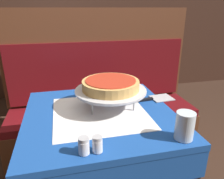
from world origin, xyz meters
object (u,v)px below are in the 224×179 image
at_px(napkin_holder, 112,82).
at_px(condiment_caddy, 62,49).
at_px(dining_table_front, 100,130).
at_px(dining_table_rear, 58,61).
at_px(pizza_pan_stand, 111,91).
at_px(booth_bench, 102,115).
at_px(pepper_shaker, 97,144).
at_px(salt_shaker, 84,146).
at_px(deep_dish_pizza, 111,85).
at_px(pizza_server, 153,99).
at_px(water_glass_near, 185,126).

bearing_deg(napkin_holder, condiment_caddy, 101.48).
height_order(dining_table_front, dining_table_rear, dining_table_front).
bearing_deg(pizza_pan_stand, booth_bench, 83.45).
xyz_separation_m(pepper_shaker, condiment_caddy, (-0.08, 2.00, -0.01)).
bearing_deg(booth_bench, salt_shaker, -104.21).
xyz_separation_m(deep_dish_pizza, napkin_holder, (0.07, 0.27, -0.08)).
bearing_deg(deep_dish_pizza, pizza_pan_stand, 0.00).
bearing_deg(condiment_caddy, dining_table_front, -85.18).
height_order(booth_bench, condiment_caddy, booth_bench).
bearing_deg(deep_dish_pizza, pizza_server, 10.03).
height_order(booth_bench, napkin_holder, booth_bench).
distance_m(napkin_holder, condiment_caddy, 1.40).
xyz_separation_m(booth_bench, deep_dish_pizza, (-0.07, -0.65, 0.51)).
xyz_separation_m(pizza_server, water_glass_near, (-0.04, -0.39, 0.05)).
height_order(water_glass_near, salt_shaker, water_glass_near).
height_order(dining_table_rear, pepper_shaker, pepper_shaker).
relative_size(water_glass_near, salt_shaker, 1.76).
bearing_deg(salt_shaker, pizza_server, 42.31).
distance_m(deep_dish_pizza, pizza_server, 0.29).
xyz_separation_m(dining_table_rear, deep_dish_pizza, (0.27, -1.69, 0.25)).
bearing_deg(condiment_caddy, dining_table_rear, 143.56).
bearing_deg(napkin_holder, pizza_server, -50.70).
distance_m(pizza_pan_stand, napkin_holder, 0.29).
distance_m(dining_table_front, napkin_holder, 0.38).
bearing_deg(pizza_pan_stand, condiment_caddy, 97.20).
bearing_deg(water_glass_near, pizza_server, 84.07).
height_order(salt_shaker, pepper_shaker, salt_shaker).
height_order(pizza_pan_stand, pizza_server, pizza_pan_stand).
distance_m(pizza_server, napkin_holder, 0.30).
height_order(pizza_pan_stand, pepper_shaker, pizza_pan_stand).
distance_m(salt_shaker, pepper_shaker, 0.05).
distance_m(booth_bench, salt_shaker, 1.11).
height_order(napkin_holder, condiment_caddy, condiment_caddy).
distance_m(pizza_pan_stand, deep_dish_pizza, 0.04).
distance_m(pizza_server, water_glass_near, 0.40).
height_order(dining_table_rear, napkin_holder, napkin_holder).
bearing_deg(condiment_caddy, water_glass_near, -77.98).
relative_size(dining_table_front, water_glass_near, 6.54).
xyz_separation_m(deep_dish_pizza, salt_shaker, (-0.18, -0.35, -0.09)).
xyz_separation_m(pizza_pan_stand, deep_dish_pizza, (0.00, 0.00, 0.04)).
height_order(water_glass_near, condiment_caddy, condiment_caddy).
relative_size(booth_bench, pizza_server, 5.75).
xyz_separation_m(booth_bench, pizza_server, (0.18, -0.61, 0.39)).
height_order(dining_table_rear, condiment_caddy, condiment_caddy).
relative_size(deep_dish_pizza, salt_shaker, 4.49).
height_order(dining_table_rear, water_glass_near, water_glass_near).
height_order(booth_bench, water_glass_near, booth_bench).
bearing_deg(dining_table_front, pepper_shaker, -102.05).
bearing_deg(pizza_server, salt_shaker, -137.69).
distance_m(dining_table_rear, pizza_pan_stand, 1.72).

